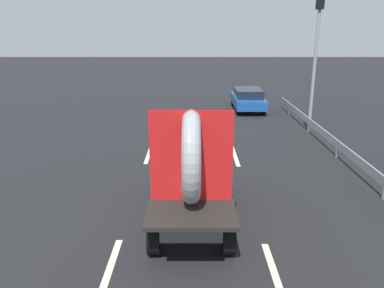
{
  "coord_description": "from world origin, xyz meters",
  "views": [
    {
      "loc": [
        0.35,
        -10.27,
        5.0
      ],
      "look_at": [
        0.34,
        0.17,
        1.84
      ],
      "focal_mm": 35.91,
      "sensor_mm": 36.0,
      "label": 1
    }
  ],
  "objects": [
    {
      "name": "ground_plane",
      "position": [
        0.0,
        0.0,
        0.0
      ],
      "size": [
        120.0,
        120.0,
        0.0
      ],
      "primitive_type": "plane",
      "color": "black"
    },
    {
      "name": "flatbed_truck",
      "position": [
        0.34,
        -0.22,
        1.59
      ],
      "size": [
        2.02,
        5.01,
        3.27
      ],
      "color": "black",
      "rests_on": "ground_plane"
    },
    {
      "name": "distant_sedan",
      "position": [
        3.88,
        13.68,
        0.73
      ],
      "size": [
        1.78,
        4.16,
        1.36
      ],
      "color": "black",
      "rests_on": "ground_plane"
    },
    {
      "name": "traffic_light",
      "position": [
        6.26,
        8.47,
        4.31
      ],
      "size": [
        0.42,
        0.36,
        6.72
      ],
      "color": "gray",
      "rests_on": "ground_plane"
    },
    {
      "name": "guardrail",
      "position": [
        6.18,
        6.35,
        0.53
      ],
      "size": [
        0.1,
        15.78,
        0.71
      ],
      "color": "gray",
      "rests_on": "ground_plane"
    },
    {
      "name": "lane_dash_left_near",
      "position": [
        -1.44,
        -3.19,
        0.0
      ],
      "size": [
        0.16,
        2.51,
        0.01
      ],
      "primitive_type": "cube",
      "rotation": [
        0.0,
        0.0,
        1.57
      ],
      "color": "beige",
      "rests_on": "ground_plane"
    },
    {
      "name": "lane_dash_left_far",
      "position": [
        -1.44,
        4.79,
        0.0
      ],
      "size": [
        0.16,
        2.44,
        0.01
      ],
      "primitive_type": "cube",
      "rotation": [
        0.0,
        0.0,
        1.57
      ],
      "color": "beige",
      "rests_on": "ground_plane"
    },
    {
      "name": "lane_dash_right_near",
      "position": [
        2.11,
        -3.29,
        0.0
      ],
      "size": [
        0.16,
        2.35,
        0.01
      ],
      "primitive_type": "cube",
      "rotation": [
        0.0,
        0.0,
        1.57
      ],
      "color": "beige",
      "rests_on": "ground_plane"
    },
    {
      "name": "lane_dash_right_far",
      "position": [
        2.11,
        4.75,
        0.0
      ],
      "size": [
        0.16,
        2.92,
        0.01
      ],
      "primitive_type": "cube",
      "rotation": [
        0.0,
        0.0,
        1.57
      ],
      "color": "beige",
      "rests_on": "ground_plane"
    }
  ]
}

